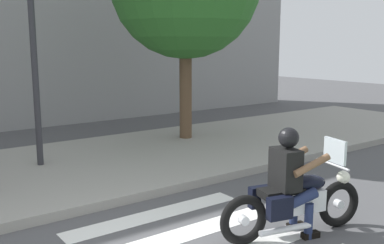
# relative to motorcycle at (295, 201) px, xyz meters

# --- Properties ---
(sidewalk) EXTENTS (24.00, 4.40, 0.15)m
(sidewalk) POSITION_rel_motorcycle_xyz_m (-1.99, 4.47, -0.39)
(sidewalk) COLOR gray
(sidewalk) RESTS_ON ground
(crosswalk_stripe_3) EXTENTS (2.80, 0.40, 0.01)m
(crosswalk_stripe_3) POSITION_rel_motorcycle_xyz_m (-1.10, 0.86, -0.46)
(crosswalk_stripe_3) COLOR white
(crosswalk_stripe_3) RESTS_ON ground
(crosswalk_stripe_4) EXTENTS (2.80, 0.40, 0.01)m
(crosswalk_stripe_4) POSITION_rel_motorcycle_xyz_m (-1.10, 1.66, -0.46)
(crosswalk_stripe_4) COLOR white
(crosswalk_stripe_4) RESTS_ON ground
(motorcycle) EXTENTS (2.08, 0.84, 1.23)m
(motorcycle) POSITION_rel_motorcycle_xyz_m (0.00, 0.00, 0.00)
(motorcycle) COLOR black
(motorcycle) RESTS_ON ground
(rider) EXTENTS (0.71, 0.64, 1.44)m
(rider) POSITION_rel_motorcycle_xyz_m (-0.07, 0.02, 0.37)
(rider) COLOR black
(rider) RESTS_ON ground
(street_lamp) EXTENTS (0.28, 0.28, 4.67)m
(street_lamp) POSITION_rel_motorcycle_xyz_m (-1.74, 4.87, 2.34)
(street_lamp) COLOR #2D2D33
(street_lamp) RESTS_ON ground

